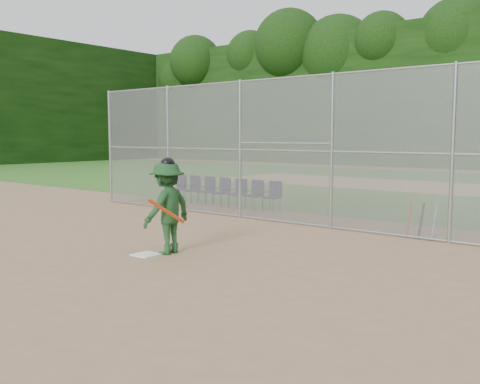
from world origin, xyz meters
The scene contains 15 objects.
ground centered at (0.00, 0.00, 0.00)m, with size 100.00×100.00×0.00m, color #A67F5C.
grass_strip centered at (0.00, 18.00, 0.01)m, with size 100.00×100.00×0.00m, color #306B20.
dirt_patch_far centered at (0.00, 18.00, 0.01)m, with size 24.00×24.00×0.00m, color tan.
backstop_fence centered at (0.00, 5.00, 2.07)m, with size 16.09×0.09×4.00m.
treeline centered at (0.00, 20.00, 5.50)m, with size 81.00×60.00×11.00m.
home_plate centered at (-0.41, -0.04, 0.01)m, with size 0.46×0.46×0.02m, color white.
batter_at_plate centered at (-0.18, 0.35, 0.95)m, with size 0.96×1.38×1.97m.
spare_bats centered at (3.28, 5.23, 0.41)m, with size 0.66×0.38×0.83m.
chair_0 centered at (-6.30, 6.67, 0.48)m, with size 0.54×0.52×0.96m, color #12103B, non-canonical shape.
chair_1 centered at (-5.59, 6.67, 0.48)m, with size 0.54×0.52×0.96m, color #12103B, non-canonical shape.
chair_2 centered at (-4.89, 6.67, 0.48)m, with size 0.54×0.52×0.96m, color #12103B, non-canonical shape.
chair_3 centered at (-4.18, 6.67, 0.48)m, with size 0.54×0.52×0.96m, color #12103B, non-canonical shape.
chair_4 centered at (-3.47, 6.67, 0.48)m, with size 0.54×0.52×0.96m, color #12103B, non-canonical shape.
chair_5 centered at (-2.77, 6.67, 0.48)m, with size 0.54×0.52×0.96m, color #12103B, non-canonical shape.
chair_6 centered at (-2.06, 6.67, 0.48)m, with size 0.54×0.52×0.96m, color #12103B, non-canonical shape.
Camera 1 is at (7.71, -7.12, 2.40)m, focal length 40.00 mm.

